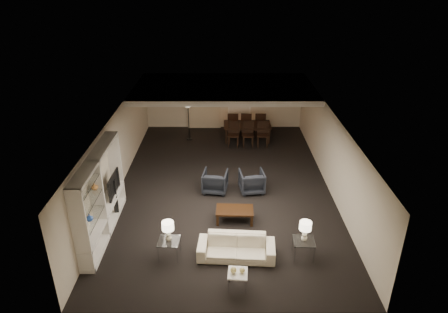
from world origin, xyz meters
name	(u,v)px	position (x,y,z in m)	size (l,w,h in m)	color
floor	(224,186)	(0.00, 0.00, 0.00)	(11.00, 11.00, 0.00)	black
ceiling	(224,116)	(0.00, 0.00, 2.50)	(7.00, 11.00, 0.02)	silver
wall_back	(224,101)	(0.00, 5.50, 1.25)	(7.00, 0.02, 2.50)	beige
wall_front	(224,267)	(0.00, -5.50, 1.25)	(7.00, 0.02, 2.50)	beige
wall_left	(117,152)	(-3.50, 0.00, 1.25)	(0.02, 11.00, 2.50)	beige
wall_right	(331,152)	(3.50, 0.00, 1.25)	(0.02, 11.00, 2.50)	beige
ceiling_soffit	(224,88)	(0.00, 3.50, 2.40)	(7.00, 4.00, 0.20)	silver
curtains	(204,103)	(-0.90, 5.42, 1.20)	(1.50, 0.12, 2.40)	beige
door	(239,105)	(0.70, 5.47, 1.05)	(0.90, 0.05, 2.10)	silver
painting	(271,95)	(2.10, 5.46, 1.55)	(0.95, 0.04, 0.65)	#142D38
media_unit	(101,196)	(-3.31, -2.60, 1.18)	(0.38, 3.40, 2.35)	white
pendant_light	(231,100)	(0.30, 3.50, 1.92)	(0.52, 0.52, 0.24)	#D8591E
sofa	(236,247)	(0.31, -3.65, 0.29)	(1.95, 0.76, 0.57)	beige
coffee_table	(235,215)	(0.31, -2.05, 0.19)	(1.07, 0.63, 0.38)	black
armchair_left	(215,181)	(-0.29, -0.35, 0.36)	(0.78, 0.80, 0.73)	black
armchair_right	(252,181)	(0.91, -0.35, 0.36)	(0.78, 0.80, 0.73)	black
side_table_left	(169,248)	(-1.39, -3.65, 0.25)	(0.54, 0.54, 0.50)	white
side_table_right	(303,248)	(2.01, -3.65, 0.25)	(0.54, 0.54, 0.50)	silver
table_lamp_left	(168,231)	(-1.39, -3.65, 0.78)	(0.30, 0.30, 0.55)	beige
table_lamp_right	(305,231)	(2.01, -3.65, 0.78)	(0.30, 0.30, 0.55)	#F3EBCD
marble_table	(238,280)	(0.31, -4.75, 0.22)	(0.45, 0.45, 0.45)	white
gold_gourd_a	(233,270)	(0.21, -4.75, 0.52)	(0.14, 0.14, 0.14)	#E6D67A
gold_gourd_b	(242,270)	(0.41, -4.75, 0.51)	(0.13, 0.13, 0.13)	#DECD75
television	(110,185)	(-3.28, -1.77, 1.05)	(0.14, 1.05, 0.61)	black
vase_blue	(89,218)	(-3.31, -3.59, 1.15)	(0.18, 0.18, 0.18)	#2953B4
vase_amber	(95,187)	(-3.31, -2.93, 1.65)	(0.17, 0.17, 0.18)	#D08A45
floor_speaker	(115,198)	(-3.20, -1.75, 0.59)	(0.13, 0.13, 1.19)	black
dining_table	(247,132)	(0.99, 3.95, 0.35)	(1.98, 1.11, 0.70)	black
chair_nl	(233,135)	(0.39, 3.30, 0.52)	(0.48, 0.48, 1.03)	black
chair_nm	(248,135)	(0.99, 3.30, 0.52)	(0.48, 0.48, 1.03)	black
chair_nr	(263,135)	(1.59, 3.30, 0.52)	(0.48, 0.48, 1.03)	black
chair_fl	(233,123)	(0.39, 4.60, 0.52)	(0.48, 0.48, 1.03)	black
chair_fm	(246,123)	(0.99, 4.60, 0.52)	(0.48, 0.48, 1.03)	black
chair_fr	(260,123)	(1.59, 4.60, 0.52)	(0.48, 0.48, 1.03)	black
floor_lamp	(189,121)	(-1.49, 4.05, 0.85)	(0.24, 0.24, 1.69)	black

